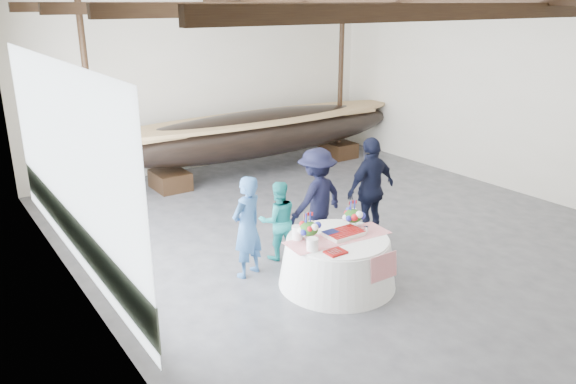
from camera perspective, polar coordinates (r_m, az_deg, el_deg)
floor at (r=11.16m, az=6.36°, el=-4.25°), size 10.00×12.00×0.01m
wall_back at (r=15.45m, az=-8.20°, el=10.83°), size 10.00×0.02×4.50m
wall_left at (r=8.19m, az=-20.67°, el=2.70°), size 0.02×12.00×4.50m
wall_right at (r=14.25m, az=22.36°, el=8.95°), size 0.02×12.00×4.50m
pavilion_structure at (r=10.90m, az=4.29°, el=16.93°), size 9.80×11.76×4.50m
open_bay at (r=9.26m, az=-21.64°, el=1.61°), size 0.03×7.00×3.20m
longboat_display at (r=14.90m, az=-2.72°, el=6.01°), size 8.78×1.76×1.65m
banquet_table at (r=9.10m, az=5.04°, el=-6.99°), size 1.89×1.89×0.81m
tabletop_items at (r=8.93m, az=4.39°, el=-3.59°), size 1.79×0.95×0.40m
guest_woman_blue at (r=9.19m, az=-4.18°, el=-3.55°), size 0.73×0.59×1.73m
guest_woman_teal at (r=9.84m, az=-1.02°, el=-2.90°), size 0.82×0.72×1.43m
guest_man_left at (r=10.22m, az=2.94°, el=-0.69°), size 1.32×0.90×1.89m
guest_man_right at (r=10.66m, az=8.41°, el=0.29°), size 1.21×0.58×2.00m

